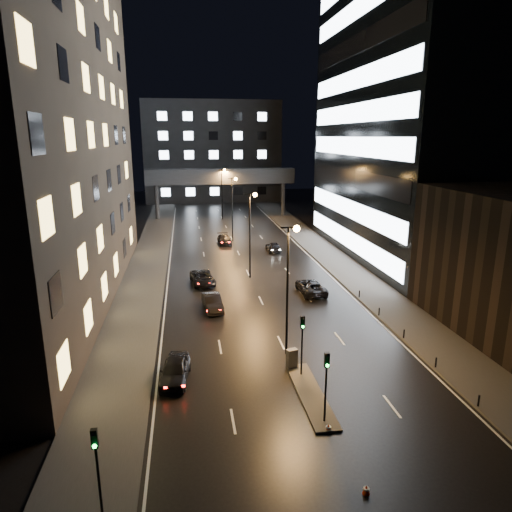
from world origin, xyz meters
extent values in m
plane|color=black|center=(0.00, 40.00, 0.00)|extent=(160.00, 160.00, 0.00)
cube|color=#383533|center=(-12.50, 35.00, 0.07)|extent=(5.00, 110.00, 0.15)
cube|color=#383533|center=(12.50, 35.00, 0.07)|extent=(5.00, 110.00, 0.15)
cube|color=#2D2319|center=(-22.50, 24.00, 20.00)|extent=(15.00, 48.00, 40.00)
cube|color=black|center=(25.00, 36.00, 22.50)|extent=(20.00, 36.00, 45.00)
cube|color=#333335|center=(0.00, 98.00, 12.50)|extent=(34.00, 14.00, 25.00)
cube|color=#333335|center=(0.00, 70.00, 8.50)|extent=(30.00, 3.00, 3.00)
cylinder|color=#333335|center=(-13.00, 70.00, 3.50)|extent=(0.80, 0.80, 7.00)
cylinder|color=#333335|center=(13.00, 70.00, 3.50)|extent=(0.80, 0.80, 7.00)
cube|color=#383533|center=(0.30, 2.00, 0.07)|extent=(1.60, 8.00, 0.15)
cylinder|color=black|center=(0.30, 4.50, 1.90)|extent=(0.12, 0.12, 3.50)
cube|color=black|center=(0.30, 4.50, 4.10)|extent=(0.28, 0.22, 0.90)
sphere|color=#0CFF33|center=(0.30, 4.36, 3.82)|extent=(0.18, 0.18, 0.18)
cylinder|color=black|center=(0.30, -1.00, 1.90)|extent=(0.12, 0.12, 3.50)
cube|color=black|center=(0.30, -1.00, 4.10)|extent=(0.28, 0.22, 0.90)
sphere|color=#0CFF33|center=(0.30, -1.14, 3.82)|extent=(0.18, 0.18, 0.18)
cylinder|color=black|center=(-11.50, -6.00, 1.75)|extent=(0.12, 0.12, 3.50)
cube|color=black|center=(-11.50, -6.00, 3.95)|extent=(0.28, 0.22, 0.90)
sphere|color=#0CFF33|center=(-11.50, -6.14, 3.67)|extent=(0.18, 0.18, 0.18)
cylinder|color=black|center=(10.20, -1.00, 0.45)|extent=(0.12, 0.12, 0.90)
cylinder|color=black|center=(10.20, 4.00, 0.45)|extent=(0.12, 0.12, 0.90)
cylinder|color=black|center=(10.20, 9.00, 0.45)|extent=(0.12, 0.12, 0.90)
cylinder|color=black|center=(10.20, 14.00, 0.45)|extent=(0.12, 0.12, 0.90)
cylinder|color=black|center=(10.20, 19.00, 0.45)|extent=(0.12, 0.12, 0.90)
cylinder|color=black|center=(0.00, 8.00, 5.00)|extent=(0.18, 0.18, 10.00)
cylinder|color=black|center=(0.00, 8.00, 10.00)|extent=(1.20, 0.12, 0.12)
sphere|color=#FF9E38|center=(0.60, 8.00, 9.90)|extent=(0.50, 0.50, 0.50)
cylinder|color=black|center=(0.00, 28.00, 5.00)|extent=(0.18, 0.18, 10.00)
cylinder|color=black|center=(0.00, 28.00, 10.00)|extent=(1.20, 0.12, 0.12)
sphere|color=#FF9E38|center=(0.60, 28.00, 9.90)|extent=(0.50, 0.50, 0.50)
cylinder|color=black|center=(0.00, 48.00, 5.00)|extent=(0.18, 0.18, 10.00)
cylinder|color=black|center=(0.00, 48.00, 10.00)|extent=(1.20, 0.12, 0.12)
sphere|color=#FF9E38|center=(0.60, 48.00, 9.90)|extent=(0.50, 0.50, 0.50)
cylinder|color=black|center=(0.00, 68.00, 5.00)|extent=(0.18, 0.18, 10.00)
cylinder|color=black|center=(0.00, 68.00, 10.00)|extent=(1.20, 0.12, 0.12)
sphere|color=#FF9E38|center=(0.60, 68.00, 9.90)|extent=(0.50, 0.50, 0.50)
imported|color=black|center=(-8.45, 5.30, 0.78)|extent=(2.39, 4.78, 1.56)
imported|color=black|center=(-5.08, 18.23, 0.75)|extent=(2.04, 4.69, 1.50)
imported|color=black|center=(-5.70, 26.41, 0.72)|extent=(3.02, 5.44, 1.44)
imported|color=black|center=(-1.50, 46.08, 0.69)|extent=(2.13, 4.86, 1.39)
imported|color=black|center=(5.67, 21.42, 0.74)|extent=(2.58, 5.38, 1.48)
imported|color=black|center=(5.20, 40.27, 0.64)|extent=(1.88, 4.47, 1.29)
cube|color=#515254|center=(-0.10, 5.70, 0.83)|extent=(0.86, 0.66, 1.36)
cone|color=red|center=(0.30, -1.80, 0.24)|extent=(0.48, 0.48, 0.47)
cone|color=#FF330D|center=(0.63, -6.61, 0.23)|extent=(0.48, 0.48, 0.46)
camera|label=1|loc=(-7.28, -23.59, 16.39)|focal=32.00mm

